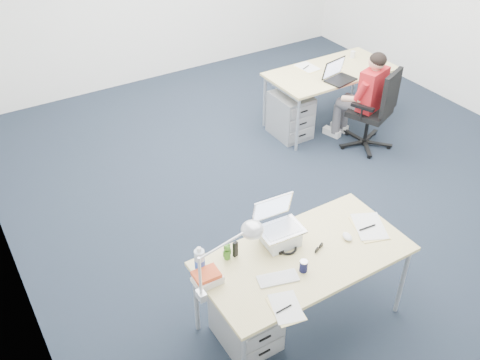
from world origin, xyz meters
name	(u,v)px	position (x,y,z in m)	size (l,w,h in m)	color
floor	(307,188)	(0.00, 0.00, 0.00)	(7.00, 7.00, 0.00)	#19222D
room	(320,38)	(0.00, 0.00, 1.71)	(6.02, 7.02, 2.80)	white
desk_near	(304,259)	(-1.15, -1.40, 0.68)	(1.60, 0.80, 0.73)	#CFBC77
desk_far	(331,74)	(1.11, 1.04, 0.68)	(1.60, 0.80, 0.73)	#CFBC77
office_chair	(370,125)	(1.17, 0.32, 0.29)	(0.84, 0.84, 1.02)	black
seated_person	(361,97)	(1.13, 0.48, 0.60)	(0.48, 0.69, 1.18)	red
drawer_pedestal_near	(246,315)	(-1.62, -1.34, 0.28)	(0.40, 0.50, 0.55)	#929497
drawer_pedestal_far	(290,115)	(0.51, 1.04, 0.28)	(0.40, 0.50, 0.55)	#929497
silver_laptop	(281,225)	(-1.23, -1.20, 0.91)	(0.33, 0.26, 0.35)	silver
wireless_keyboard	(278,278)	(-1.46, -1.50, 0.74)	(0.29, 0.12, 0.01)	white
computer_mouse	(347,237)	(-0.76, -1.43, 0.75)	(0.06, 0.10, 0.04)	white
headphones	(287,247)	(-1.23, -1.28, 0.75)	(0.20, 0.15, 0.03)	black
can_koozie	(304,266)	(-1.26, -1.53, 0.78)	(0.06, 0.06, 0.10)	#121438
water_bottle	(200,261)	(-1.90, -1.16, 0.85)	(0.08, 0.08, 0.24)	silver
bear_figurine	(227,251)	(-1.66, -1.13, 0.80)	(0.07, 0.05, 0.13)	#26651A
book_stack	(207,278)	(-1.90, -1.26, 0.77)	(0.20, 0.15, 0.09)	silver
cordless_phone	(235,249)	(-1.60, -1.14, 0.80)	(0.04, 0.02, 0.13)	black
papers_left	(286,309)	(-1.57, -1.75, 0.73)	(0.19, 0.27, 0.01)	#FFE793
papers_right	(369,228)	(-0.53, -1.43, 0.74)	(0.23, 0.32, 0.01)	#FFE793
sunglasses	(319,248)	(-1.03, -1.41, 0.74)	(0.12, 0.05, 0.03)	black
desk_lamp	(220,263)	(-1.86, -1.37, 0.99)	(0.46, 0.17, 0.52)	silver
dark_laptop	(342,71)	(1.02, 0.76, 0.86)	(0.35, 0.34, 0.26)	black
far_cup	(353,54)	(1.60, 1.21, 0.77)	(0.06, 0.06, 0.09)	white
far_papers	(307,68)	(0.90, 1.26, 0.73)	(0.21, 0.29, 0.01)	white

